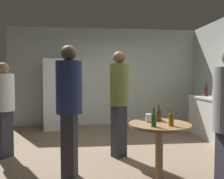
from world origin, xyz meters
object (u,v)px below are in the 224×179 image
(kettle, at_px, (216,94))
(beer_bottle_brown, at_px, (159,115))
(refrigerator, at_px, (59,94))
(wine_bottle_on_counter, at_px, (207,91))
(person_in_olive_shirt, at_px, (119,95))
(beer_bottle_green, at_px, (154,120))
(plastic_cup_white, at_px, (149,118))
(person_in_white_shirt, at_px, (4,102))
(foreground_table, at_px, (159,131))
(beer_bottle_amber, at_px, (171,119))
(person_in_navy_shirt, at_px, (69,101))

(kettle, relative_size, beer_bottle_brown, 1.06)
(refrigerator, bearing_deg, wine_bottle_on_counter, -17.24)
(kettle, bearing_deg, beer_bottle_brown, -137.31)
(person_in_olive_shirt, bearing_deg, wine_bottle_on_counter, 90.96)
(beer_bottle_brown, height_order, person_in_olive_shirt, person_in_olive_shirt)
(wine_bottle_on_counter, xyz_separation_m, beer_bottle_green, (-1.91, -2.35, -0.20))
(plastic_cup_white, height_order, person_in_white_shirt, person_in_white_shirt)
(beer_bottle_brown, bearing_deg, kettle, 42.69)
(foreground_table, bearing_deg, beer_bottle_amber, -61.67)
(beer_bottle_amber, bearing_deg, foreground_table, 118.33)
(wine_bottle_on_counter, height_order, beer_bottle_brown, wine_bottle_on_counter)
(beer_bottle_brown, relative_size, person_in_navy_shirt, 0.13)
(plastic_cup_white, xyz_separation_m, person_in_navy_shirt, (-1.05, 0.06, 0.23))
(wine_bottle_on_counter, relative_size, beer_bottle_brown, 1.35)
(kettle, distance_m, beer_bottle_green, 2.75)
(refrigerator, relative_size, person_in_white_shirt, 1.14)
(beer_bottle_amber, xyz_separation_m, beer_bottle_green, (-0.23, -0.02, 0.00))
(wine_bottle_on_counter, relative_size, person_in_white_shirt, 0.20)
(refrigerator, distance_m, person_in_olive_shirt, 2.64)
(beer_bottle_amber, bearing_deg, person_in_navy_shirt, 165.34)
(refrigerator, distance_m, foreground_table, 3.64)
(wine_bottle_on_counter, distance_m, foreground_table, 2.82)
(refrigerator, relative_size, person_in_olive_shirt, 1.02)
(beer_bottle_amber, xyz_separation_m, person_in_olive_shirt, (-0.50, 1.08, 0.22))
(beer_bottle_green, relative_size, person_in_navy_shirt, 0.13)
(beer_bottle_green, bearing_deg, person_in_navy_shirt, 161.16)
(person_in_navy_shirt, bearing_deg, kettle, 41.23)
(wine_bottle_on_counter, bearing_deg, person_in_olive_shirt, -150.38)
(kettle, height_order, plastic_cup_white, kettle)
(beer_bottle_amber, relative_size, beer_bottle_green, 1.00)
(plastic_cup_white, distance_m, person_in_white_shirt, 2.40)
(beer_bottle_brown, relative_size, person_in_white_shirt, 0.15)
(kettle, distance_m, person_in_olive_shirt, 2.36)
(refrigerator, height_order, plastic_cup_white, refrigerator)
(beer_bottle_brown, height_order, beer_bottle_green, same)
(refrigerator, bearing_deg, person_in_white_shirt, -106.60)
(wine_bottle_on_counter, xyz_separation_m, plastic_cup_white, (-1.90, -2.06, -0.23))
(wine_bottle_on_counter, distance_m, beer_bottle_amber, 2.88)
(kettle, distance_m, person_in_navy_shirt, 3.37)
(foreground_table, relative_size, beer_bottle_green, 3.48)
(person_in_navy_shirt, bearing_deg, person_in_white_shirt, 153.65)
(refrigerator, xyz_separation_m, person_in_olive_shirt, (1.26, -2.32, 0.13))
(person_in_olive_shirt, height_order, person_in_navy_shirt, person_in_olive_shirt)
(kettle, bearing_deg, beer_bottle_green, -134.51)
(refrigerator, xyz_separation_m, beer_bottle_brown, (1.70, -3.08, -0.08))
(beer_bottle_green, bearing_deg, refrigerator, 114.16)
(beer_bottle_amber, relative_size, person_in_olive_shirt, 0.13)
(kettle, height_order, foreground_table, kettle)
(wine_bottle_on_counter, bearing_deg, kettle, -88.42)
(refrigerator, height_order, person_in_navy_shirt, refrigerator)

